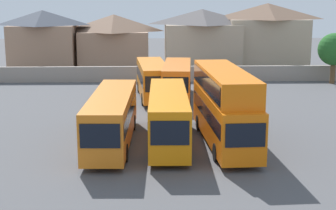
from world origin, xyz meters
TOP-DOWN VIEW (x-y plane):
  - ground at (0.00, 18.00)m, footprint 140.00×140.00m
  - depot_boundary_wall at (0.00, 25.11)m, footprint 56.00×0.50m
  - bus_1 at (-3.84, -0.17)m, footprint 2.90×12.05m
  - bus_2 at (-0.09, 0.04)m, footprint 2.72×11.72m
  - bus_3 at (3.64, -0.19)m, footprint 3.15×11.90m
  - bus_4 at (-1.06, 15.38)m, footprint 3.34×10.51m
  - bus_5 at (1.29, 14.81)m, footprint 3.32×10.35m
  - house_terrace_left at (-15.32, 34.01)m, footprint 8.82×6.66m
  - house_terrace_centre at (-6.14, 35.24)m, footprint 9.60×7.35m
  - house_terrace_right at (5.62, 34.22)m, footprint 10.28×8.00m
  - house_terrace_far_right at (14.31, 34.22)m, footprint 10.88×6.33m
  - tree_left_of_lot at (19.47, 23.11)m, footprint 3.66×3.66m

SIDE VIEW (x-z plane):
  - ground at x=0.00m, z-range 0.00..0.00m
  - depot_boundary_wall at x=0.00m, z-range 0.00..1.80m
  - bus_1 at x=-3.84m, z-range 0.25..3.65m
  - bus_4 at x=-1.06m, z-range 0.24..3.68m
  - bus_5 at x=1.29m, z-range 0.24..3.68m
  - bus_2 at x=-0.09m, z-range 0.25..3.71m
  - bus_3 at x=3.64m, z-range 0.31..5.28m
  - house_terrace_centre at x=-6.14m, z-range 0.08..7.50m
  - tree_left_of_lot at x=19.47m, z-range 1.00..6.74m
  - house_terrace_left at x=-15.32m, z-range 0.07..8.09m
  - house_terrace_right at x=5.62m, z-range 0.07..8.20m
  - house_terrace_far_right at x=14.31m, z-range 0.08..8.97m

